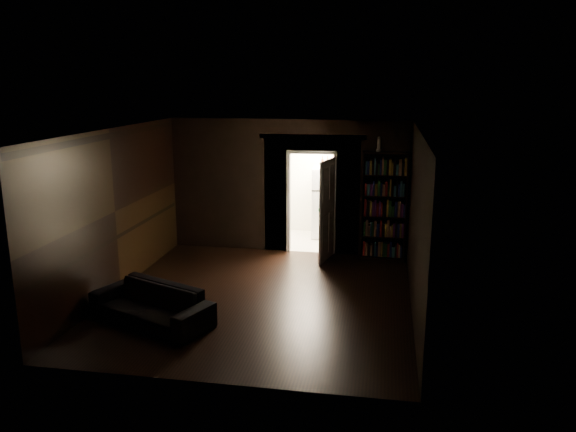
% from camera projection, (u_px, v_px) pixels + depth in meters
% --- Properties ---
extents(ground, '(5.50, 5.50, 0.00)m').
position_uv_depth(ground, '(260.00, 298.00, 9.43)').
color(ground, black).
rests_on(ground, ground).
extents(room_walls, '(5.02, 5.61, 2.84)m').
position_uv_depth(room_walls, '(271.00, 188.00, 10.06)').
color(room_walls, black).
rests_on(room_walls, ground).
extents(kitchen_alcove, '(2.20, 1.80, 2.60)m').
position_uv_depth(kitchen_alcove, '(318.00, 187.00, 12.77)').
color(kitchen_alcove, beige).
rests_on(kitchen_alcove, ground).
extents(sofa, '(2.11, 1.52, 0.75)m').
position_uv_depth(sofa, '(151.00, 299.00, 8.44)').
color(sofa, black).
rests_on(sofa, ground).
extents(bookshelf, '(0.95, 0.59, 2.20)m').
position_uv_depth(bookshelf, '(384.00, 206.00, 11.28)').
color(bookshelf, black).
rests_on(bookshelf, ground).
extents(refrigerator, '(0.78, 0.72, 1.65)m').
position_uv_depth(refrigerator, '(329.00, 202.00, 12.97)').
color(refrigerator, white).
rests_on(refrigerator, ground).
extents(door, '(0.24, 0.84, 2.05)m').
position_uv_depth(door, '(327.00, 210.00, 11.26)').
color(door, silver).
rests_on(door, ground).
extents(figurine, '(0.12, 0.12, 0.29)m').
position_uv_depth(figurine, '(379.00, 144.00, 11.07)').
color(figurine, silver).
rests_on(figurine, bookshelf).
extents(bottles, '(0.63, 0.30, 0.26)m').
position_uv_depth(bottles, '(333.00, 161.00, 12.69)').
color(bottles, black).
rests_on(bottles, refrigerator).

